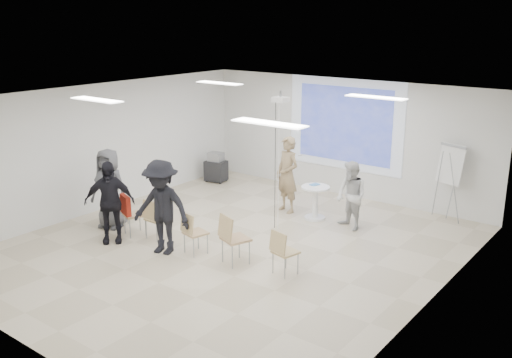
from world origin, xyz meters
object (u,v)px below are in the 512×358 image
Objects in this scene: chair_far_left at (114,204)px; av_cart at (216,168)px; chair_left_mid at (131,212)px; audience_left at (109,196)px; audience_mid at (161,201)px; chair_right_inner at (232,235)px; chair_right_far at (283,249)px; pedestal_table at (315,200)px; laptop at (158,217)px; flipchart_easel at (451,165)px; audience_outer at (109,184)px; chair_center at (192,230)px; player_left at (287,170)px; chair_left_inner at (154,216)px; player_right at (351,192)px.

chair_far_left is 1.04× the size of av_cart.
chair_left_mid is 0.66m from audience_left.
chair_right_inner is at bearing 2.11° from audience_mid.
pedestal_table is at bearing 123.73° from chair_right_far.
chair_right_far is (4.37, 0.21, -0.01)m from chair_far_left.
laptop is 0.16× the size of audience_left.
audience_outer is at bearing -120.66° from flipchart_easel.
av_cart is at bearing 139.30° from chair_center.
audience_mid is (-1.34, -3.46, 0.62)m from pedestal_table.
player_left is 2.40× the size of chair_center.
pedestal_table is 0.39× the size of player_left.
flipchart_easel is (5.68, 4.87, 0.77)m from chair_far_left.
pedestal_table is at bearing 10.26° from audience_left.
chair_left_inner is 1.01× the size of chair_center.
chair_left_inner is at bearing 35.51° from chair_left_mid.
chair_left_inner is at bearing -122.78° from pedestal_table.
chair_left_mid reaches higher than pedestal_table.
player_right is 0.84× the size of audience_outer.
pedestal_table is 4.56m from audience_left.
flipchart_easel is at bearing 41.07° from audience_mid.
player_left is at bearing 102.92° from chair_center.
player_right is (1.75, -0.12, -0.19)m from player_left.
laptop is at bearing -8.67° from audience_outer.
player_right reaches higher than chair_right_inner.
player_left is 6.47× the size of laptop.
chair_left_inner is at bearing -159.56° from chair_right_inner.
chair_center is 1.18m from laptop.
pedestal_table is 0.89× the size of chair_left_mid.
chair_right_far is 0.48× the size of flipchart_easel.
player_right reaches higher than laptop.
av_cart is (-1.30, 4.18, -0.15)m from chair_left_mid.
chair_left_inner is (1.29, -0.00, -0.00)m from chair_far_left.
player_left is 2.10× the size of chair_right_inner.
chair_left_mid is (0.73, -0.14, 0.02)m from chair_far_left.
chair_far_left is 0.41× the size of audience_mid.
chair_left_mid is 0.58m from chair_left_inner.
chair_right_inner is 1.56m from audience_mid.
chair_center is 5.97m from flipchart_easel.
chair_far_left is 4.08m from av_cart.
laptop is at bearing 130.27° from audience_mid.
player_right is at bearing 1.15° from audience_left.
audience_mid is 1.99m from audience_outer.
audience_outer is (-0.03, -0.07, 0.47)m from chair_far_left.
pedestal_table is 3.27m from chair_center.
audience_left reaches higher than chair_center.
chair_far_left is 2.05m from audience_mid.
player_left is 3.39m from chair_left_inner.
player_right is 2.41m from flipchart_easel.
chair_right_inner is at bearing -14.10° from audience_outer.
audience_outer is at bearing -136.38° from pedestal_table.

